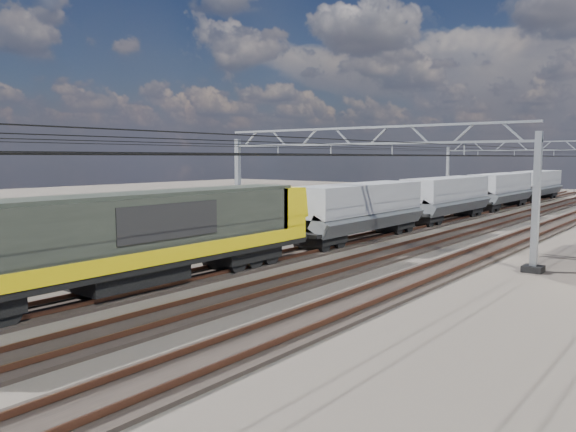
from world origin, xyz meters
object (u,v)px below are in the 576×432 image
Objects in this scene: hopper_wagon_third at (501,188)px; hopper_wagon_mid at (447,195)px; hopper_wagon_fourth at (537,183)px; catenary_gantry_far at (533,171)px; locomotive at (129,235)px; hopper_wagon_lead at (360,207)px; catenary_gantry_mid at (360,184)px.

hopper_wagon_mid is at bearing -90.00° from hopper_wagon_third.
hopper_wagon_mid is at bearing -90.00° from hopper_wagon_fourth.
hopper_wagon_third is at bearing -115.43° from catenary_gantry_far.
hopper_wagon_fourth is at bearing 90.00° from locomotive.
catenary_gantry_far reaches higher than hopper_wagon_lead.
hopper_wagon_third is at bearing -90.00° from hopper_wagon_fourth.
catenary_gantry_far is 1.53× the size of hopper_wagon_third.
catenary_gantry_far is 0.94× the size of locomotive.
catenary_gantry_far is 1.53× the size of hopper_wagon_fourth.
catenary_gantry_far is 18.59m from hopper_wagon_mid.
catenary_gantry_mid is 17.78m from hopper_wagon_mid.
catenary_gantry_mid reaches higher than hopper_wagon_fourth.
catenary_gantry_far is at bearing 83.80° from hopper_wagon_mid.
catenary_gantry_mid is at bearing -59.47° from hopper_wagon_lead.
hopper_wagon_lead and hopper_wagon_third have the same top height.
hopper_wagon_third is (-2.00, -4.21, -1.67)m from catenary_gantry_far.
hopper_wagon_lead and hopper_wagon_fourth have the same top height.
catenary_gantry_mid reaches higher than locomotive.
catenary_gantry_mid is 1.53× the size of hopper_wagon_fourth.
hopper_wagon_mid is at bearing 96.49° from catenary_gantry_mid.
catenary_gantry_far reaches higher than hopper_wagon_third.
catenary_gantry_far is 50.37m from locomotive.
hopper_wagon_third is at bearing 90.00° from locomotive.
locomotive reaches higher than hopper_wagon_third.
catenary_gantry_far is 10.33m from hopper_wagon_fourth.
locomotive is 17.70m from hopper_wagon_lead.
hopper_wagon_lead is (-0.00, 17.70, -0.09)m from locomotive.
catenary_gantry_far is at bearing -78.68° from hopper_wagon_fourth.
catenary_gantry_mid is 4.28m from hopper_wagon_lead.
hopper_wagon_lead and hopper_wagon_mid have the same top height.
hopper_wagon_lead is at bearing -93.51° from catenary_gantry_far.
catenary_gantry_mid is 0.94× the size of locomotive.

